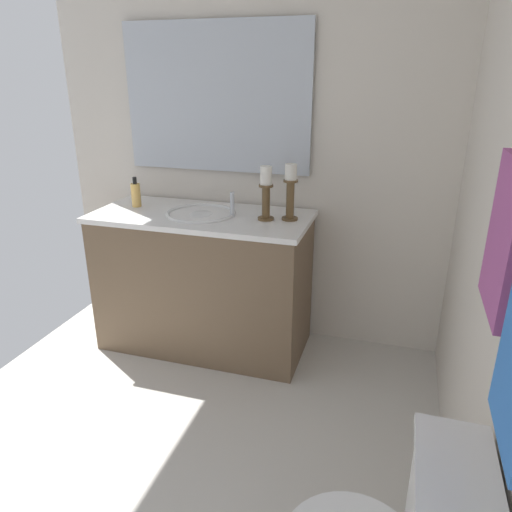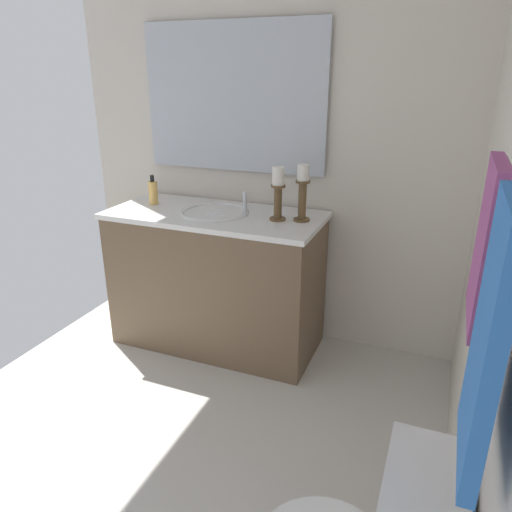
% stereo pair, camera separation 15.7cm
% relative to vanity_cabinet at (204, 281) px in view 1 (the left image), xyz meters
% --- Properties ---
extents(floor, '(2.79, 2.44, 0.02)m').
position_rel_vanity_cabinet_xyz_m(floor, '(1.07, 0.19, -0.44)').
color(floor, beige).
rests_on(floor, ground).
extents(wall_left, '(0.04, 2.44, 2.45)m').
position_rel_vanity_cabinet_xyz_m(wall_left, '(-0.32, 0.19, 0.80)').
color(wall_left, silver).
rests_on(wall_left, ground).
extents(vanity_cabinet, '(0.58, 1.27, 0.85)m').
position_rel_vanity_cabinet_xyz_m(vanity_cabinet, '(0.00, 0.00, 0.00)').
color(vanity_cabinet, brown).
rests_on(vanity_cabinet, ground).
extents(sink_basin, '(0.40, 0.40, 0.24)m').
position_rel_vanity_cabinet_xyz_m(sink_basin, '(0.00, 0.00, 0.38)').
color(sink_basin, white).
rests_on(sink_basin, vanity_cabinet).
extents(mirror, '(0.02, 1.14, 0.84)m').
position_rel_vanity_cabinet_xyz_m(mirror, '(-0.28, 0.00, 1.04)').
color(mirror, silver).
extents(candle_holder_tall, '(0.09, 0.09, 0.31)m').
position_rel_vanity_cabinet_xyz_m(candle_holder_tall, '(-0.04, 0.51, 0.59)').
color(candle_holder_tall, brown).
rests_on(candle_holder_tall, vanity_cabinet).
extents(candle_holder_short, '(0.09, 0.09, 0.30)m').
position_rel_vanity_cabinet_xyz_m(candle_holder_short, '(-0.00, 0.39, 0.58)').
color(candle_holder_short, brown).
rests_on(candle_holder_short, vanity_cabinet).
extents(soap_bottle, '(0.06, 0.06, 0.18)m').
position_rel_vanity_cabinet_xyz_m(soap_bottle, '(-0.04, -0.44, 0.50)').
color(soap_bottle, '#E5B259').
rests_on(soap_bottle, vanity_cabinet).
extents(towel_near_vanity, '(0.28, 0.03, 0.38)m').
position_rel_vanity_cabinet_xyz_m(towel_near_vanity, '(1.26, 1.34, 0.82)').
color(towel_near_vanity, '#A54C8C').
rests_on(towel_near_vanity, towel_bar).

